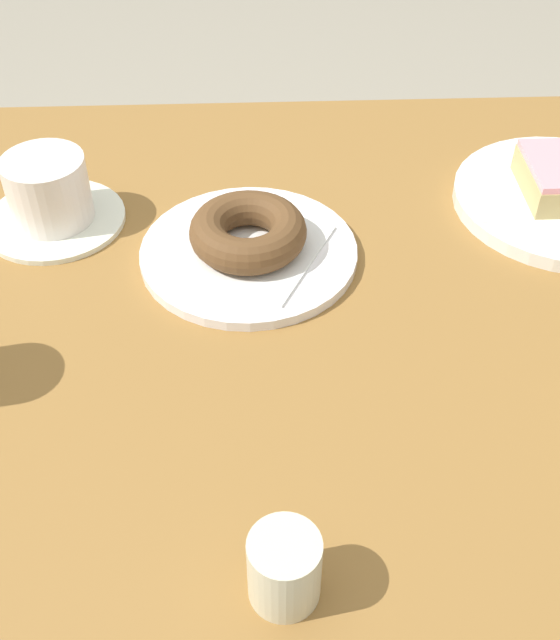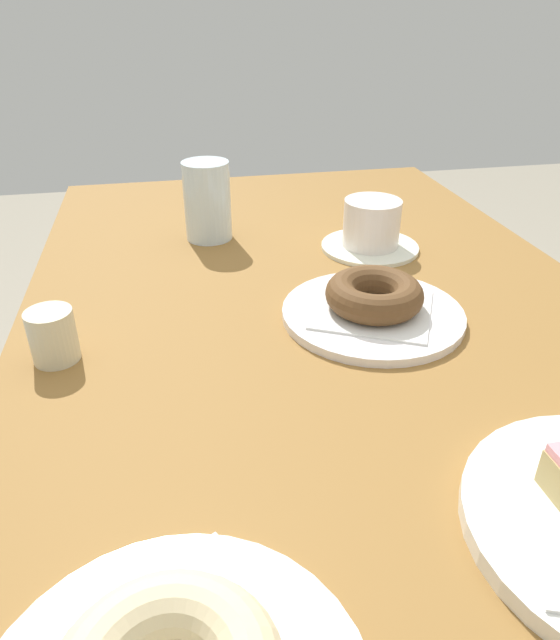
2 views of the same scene
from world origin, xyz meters
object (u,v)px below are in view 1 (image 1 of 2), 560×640
at_px(plate_chocolate_ring, 253,252).
at_px(coffee_cup, 49,195).
at_px(sugar_jar, 284,568).
at_px(donut_chocolate_ring, 252,231).

xyz_separation_m(plate_chocolate_ring, coffee_cup, (-0.21, 0.07, 0.03)).
bearing_deg(plate_chocolate_ring, sugar_jar, -87.52).
xyz_separation_m(donut_chocolate_ring, sugar_jar, (0.02, -0.36, -0.00)).
bearing_deg(coffee_cup, plate_chocolate_ring, -17.90).
bearing_deg(donut_chocolate_ring, sugar_jar, -87.52).
height_order(plate_chocolate_ring, coffee_cup, coffee_cup).
relative_size(plate_chocolate_ring, sugar_jar, 3.77).
xyz_separation_m(plate_chocolate_ring, donut_chocolate_ring, (0.00, 0.00, 0.03)).
bearing_deg(plate_chocolate_ring, coffee_cup, 162.10).
relative_size(donut_chocolate_ring, coffee_cup, 0.79).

